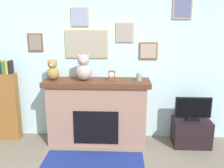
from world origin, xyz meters
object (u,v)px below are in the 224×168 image
teddy_bear_brown (84,69)px  candle_jar (139,77)px  fireplace (97,111)px  teddy_bear_cream (53,71)px  television (193,109)px  mantel_clock (112,76)px  bookshelf (7,103)px  tv_stand (191,132)px

teddy_bear_brown → candle_jar: bearing=0.0°
fireplace → teddy_bear_brown: teddy_bear_brown is taller
teddy_bear_cream → fireplace: bearing=1.5°
teddy_bear_cream → candle_jar: bearing=0.0°
teddy_bear_brown → television: bearing=-1.4°
teddy_bear_brown → teddy_bear_cream: bearing=180.0°
fireplace → teddy_bear_cream: (-0.71, -0.02, 0.68)m
television → mantel_clock: size_ratio=3.66×
television → bookshelf: bearing=178.1°
fireplace → candle_jar: candle_jar is taller
tv_stand → mantel_clock: (-1.31, 0.04, 0.94)m
fireplace → teddy_bear_brown: bearing=-175.0°
fireplace → candle_jar: bearing=-1.5°
candle_jar → teddy_bear_cream: size_ratio=0.37×
tv_stand → candle_jar: size_ratio=4.79×
television → candle_jar: size_ratio=4.67×
mantel_clock → candle_jar: bearing=0.2°
television → candle_jar: candle_jar is taller
bookshelf → mantel_clock: bookshelf is taller
candle_jar → teddy_bear_cream: (-1.38, -0.00, 0.09)m
fireplace → teddy_bear_brown: 0.75m
tv_stand → mantel_clock: 1.61m
bookshelf → candle_jar: size_ratio=11.17×
candle_jar → bookshelf: bearing=178.5°
candle_jar → mantel_clock: mantel_clock is taller
teddy_bear_cream → teddy_bear_brown: bearing=-0.0°
tv_stand → television: size_ratio=1.03×
bookshelf → teddy_bear_brown: teddy_bear_brown is taller
mantel_clock → fireplace: bearing=175.5°
television → teddy_bear_brown: size_ratio=1.38×
fireplace → candle_jar: (0.67, -0.02, 0.59)m
candle_jar → mantel_clock: 0.43m
tv_stand → television: 0.40m
bookshelf → television: 3.10m
fireplace → teddy_bear_cream: teddy_bear_cream is taller
bookshelf → mantel_clock: bearing=-1.9°
mantel_clock → television: bearing=-1.8°
bookshelf → candle_jar: bookshelf is taller
teddy_bear_brown → bookshelf: bearing=177.4°
television → candle_jar: (-0.88, 0.04, 0.51)m
fireplace → tv_stand: bearing=-2.2°
fireplace → candle_jar: 0.90m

